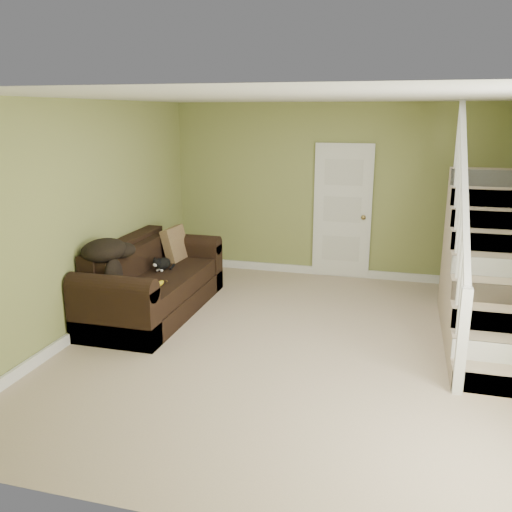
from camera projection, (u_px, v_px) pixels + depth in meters
The scene contains 15 objects.
floor at pixel (301, 346), 5.88m from camera, with size 5.00×5.50×0.01m, color tan.
ceiling at pixel (307, 97), 5.20m from camera, with size 5.00×5.50×0.01m, color white.
wall_back at pixel (337, 192), 8.10m from camera, with size 5.00×0.04×2.60m, color olive.
wall_front at pixel (214, 331), 2.98m from camera, with size 5.00×0.04×2.60m, color olive.
wall_left at pixel (88, 217), 6.17m from camera, with size 0.04×5.50×2.60m, color olive.
baseboard_back at pixel (333, 272), 8.40m from camera, with size 5.00×0.04×0.12m, color white.
baseboard_left at pixel (98, 319), 6.49m from camera, with size 0.04×5.50×0.12m, color white.
door at pixel (342, 212), 8.11m from camera, with size 0.86×0.12×2.02m.
staircase at pixel (492, 279), 6.11m from camera, with size 1.00×2.51×2.82m.
sofa at pixel (152, 285), 6.81m from camera, with size 1.00×2.32×0.92m.
side_table at pixel (172, 268), 7.80m from camera, with size 0.51×0.51×0.78m.
cat at pixel (162, 264), 6.92m from camera, with size 0.20×0.43×0.21m.
banana at pixel (160, 284), 6.29m from camera, with size 0.06×0.21×0.06m, color yellow.
throw_pillow at pixel (175, 245), 7.43m from camera, with size 0.12×0.48×0.48m, color #4D311F.
throw_blanket at pixel (104, 250), 6.11m from camera, with size 0.46×0.61×0.25m, color black.
Camera 1 is at (0.95, -5.36, 2.47)m, focal length 38.00 mm.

